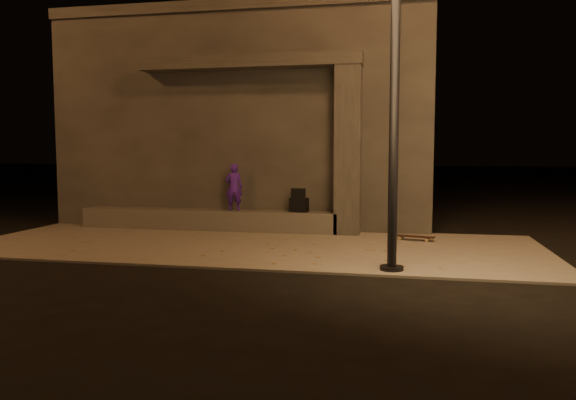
% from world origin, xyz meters
% --- Properties ---
extents(ground, '(120.00, 120.00, 0.00)m').
position_xyz_m(ground, '(0.00, 0.00, 0.00)').
color(ground, black).
rests_on(ground, ground).
extents(sidewalk, '(11.00, 4.40, 0.04)m').
position_xyz_m(sidewalk, '(0.00, 2.00, 0.02)').
color(sidewalk, slate).
rests_on(sidewalk, ground).
extents(building, '(9.00, 5.10, 5.22)m').
position_xyz_m(building, '(-1.00, 6.49, 2.61)').
color(building, '#33312E').
rests_on(building, ground).
extents(ledge, '(6.00, 0.55, 0.45)m').
position_xyz_m(ledge, '(-1.50, 3.75, 0.27)').
color(ledge, '#595751').
rests_on(ledge, sidewalk).
extents(column, '(0.55, 0.55, 3.60)m').
position_xyz_m(column, '(1.70, 3.75, 1.84)').
color(column, '#33312E').
rests_on(column, sidewalk).
extents(canopy, '(5.00, 0.70, 0.28)m').
position_xyz_m(canopy, '(-0.50, 3.80, 3.78)').
color(canopy, '#33312E').
rests_on(canopy, column).
extents(skateboarder, '(0.43, 0.33, 1.06)m').
position_xyz_m(skateboarder, '(-0.87, 3.75, 1.02)').
color(skateboarder, '#4719A8').
rests_on(skateboarder, ledge).
extents(backpack, '(0.42, 0.32, 0.53)m').
position_xyz_m(backpack, '(0.63, 3.75, 0.67)').
color(backpack, black).
rests_on(backpack, ledge).
extents(skateboard, '(0.83, 0.38, 0.09)m').
position_xyz_m(skateboard, '(3.11, 3.10, 0.11)').
color(skateboard, black).
rests_on(skateboard, sidewalk).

